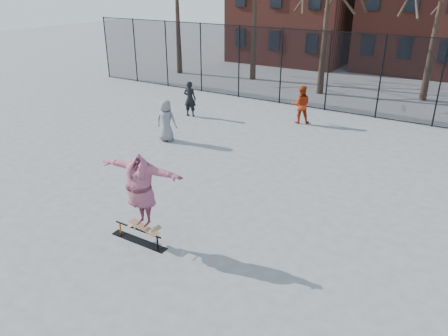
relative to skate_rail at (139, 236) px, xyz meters
The scene contains 8 objects.
ground 1.89m from the skate_rail, 50.96° to the left, with size 100.00×100.00×0.00m, color #5D5D61.
skate_rail is the anchor object (origin of this frame).
skateboard 0.36m from the skate_rail, ahead, with size 0.92×0.22×0.11m, color #8D5D38, non-canonical shape.
skater 1.31m from the skate_rail, ahead, with size 2.34×0.64×1.90m, color #4C3E9B.
bystander_grey 7.77m from the skate_rail, 123.31° to the left, with size 0.86×0.56×1.76m, color slate.
bystander_black 11.38m from the skate_rail, 119.22° to the left, with size 0.64×0.42×1.74m, color black.
bystander_red 11.79m from the skate_rail, 92.18° to the left, with size 0.87×0.68×1.79m, color #A32B0E.
fence 14.63m from the skate_rail, 85.37° to the left, with size 34.03×0.07×4.00m.
Camera 1 is at (5.86, -8.52, 6.34)m, focal length 35.00 mm.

